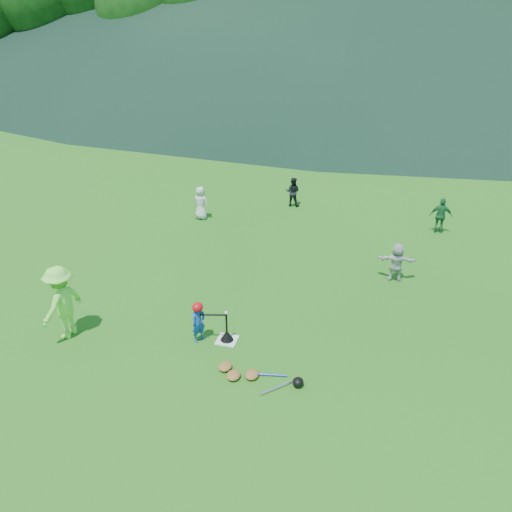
{
  "coord_description": "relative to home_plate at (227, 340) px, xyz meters",
  "views": [
    {
      "loc": [
        3.0,
        -8.63,
        6.74
      ],
      "look_at": [
        0.0,
        2.5,
        0.9
      ],
      "focal_mm": 35.0,
      "sensor_mm": 36.0,
      "label": 1
    }
  ],
  "objects": [
    {
      "name": "outfield_fence",
      "position": [
        0.0,
        28.0,
        0.69
      ],
      "size": [
        70.07,
        0.08,
        1.33
      ],
      "color": "gray",
      "rests_on": "ground"
    },
    {
      "name": "baseball",
      "position": [
        0.0,
        0.0,
        0.73
      ],
      "size": [
        0.08,
        0.08,
        0.08
      ],
      "primitive_type": "sphere",
      "color": "white",
      "rests_on": "batting_tee"
    },
    {
      "name": "fielder_a",
      "position": [
        -3.07,
        6.54,
        0.57
      ],
      "size": [
        0.63,
        0.47,
        1.16
      ],
      "primitive_type": "imported",
      "rotation": [
        0.0,
        0.0,
        2.96
      ],
      "color": "silver",
      "rests_on": "ground"
    },
    {
      "name": "adult_coach",
      "position": [
        -3.56,
        -0.74,
        0.86
      ],
      "size": [
        0.8,
        1.2,
        1.74
      ],
      "primitive_type": "imported",
      "rotation": [
        0.0,
        0.0,
        -1.72
      ],
      "color": "#7FF247",
      "rests_on": "ground"
    },
    {
      "name": "fielder_b",
      "position": [
        -0.24,
        8.59,
        0.54
      ],
      "size": [
        0.55,
        0.44,
        1.09
      ],
      "primitive_type": "imported",
      "rotation": [
        0.0,
        0.0,
        3.1
      ],
      "color": "black",
      "rests_on": "ground"
    },
    {
      "name": "fielder_d",
      "position": [
        3.56,
        3.81,
        0.54
      ],
      "size": [
        1.04,
        0.39,
        1.1
      ],
      "primitive_type": "imported",
      "rotation": [
        0.0,
        0.0,
        3.21
      ],
      "color": "#BEBEBE",
      "rests_on": "ground"
    },
    {
      "name": "batter_gear",
      "position": [
        -0.57,
        -0.15,
        0.85
      ],
      "size": [
        0.73,
        0.26,
        0.32
      ],
      "color": "#B30B14",
      "rests_on": "ground"
    },
    {
      "name": "equipment_pile",
      "position": [
        0.87,
        -1.05,
        0.06
      ],
      "size": [
        1.8,
        0.76,
        0.19
      ],
      "color": "olive",
      "rests_on": "ground"
    },
    {
      "name": "home_plate",
      "position": [
        0.0,
        0.0,
        0.0
      ],
      "size": [
        0.45,
        0.45,
        0.02
      ],
      "primitive_type": "cube",
      "color": "silver",
      "rests_on": "ground"
    },
    {
      "name": "batter_child",
      "position": [
        -0.6,
        -0.16,
        0.47
      ],
      "size": [
        0.38,
        0.42,
        0.96
      ],
      "primitive_type": "imported",
      "rotation": [
        0.0,
        0.0,
        1.02
      ],
      "color": "#164698",
      "rests_on": "ground"
    },
    {
      "name": "fielder_c",
      "position": [
        4.89,
        7.44,
        0.58
      ],
      "size": [
        0.7,
        0.3,
        1.19
      ],
      "primitive_type": "imported",
      "rotation": [
        0.0,
        0.0,
        3.16
      ],
      "color": "#1D6332",
      "rests_on": "ground"
    },
    {
      "name": "ground",
      "position": [
        0.0,
        0.0,
        -0.01
      ],
      "size": [
        120.0,
        120.0,
        0.0
      ],
      "primitive_type": "plane",
      "color": "#226116",
      "rests_on": "ground"
    },
    {
      "name": "batting_tee",
      "position": [
        0.0,
        0.0,
        0.12
      ],
      "size": [
        0.3,
        0.3,
        0.68
      ],
      "color": "black",
      "rests_on": "home_plate"
    }
  ]
}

